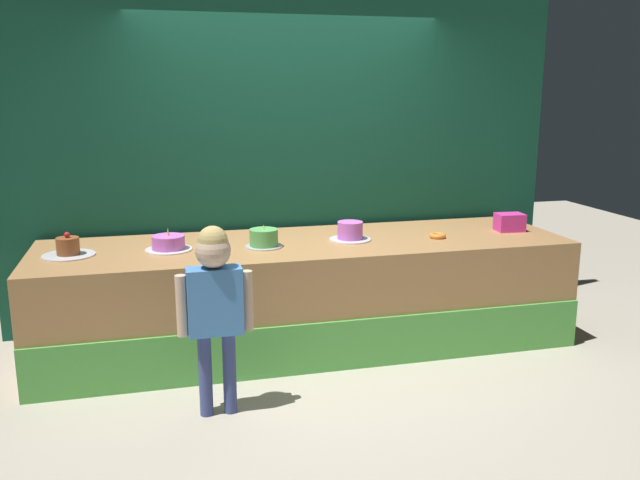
# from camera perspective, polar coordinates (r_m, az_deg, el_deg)

# --- Properties ---
(ground_plane) EXTENTS (12.00, 12.00, 0.00)m
(ground_plane) POSITION_cam_1_polar(r_m,az_deg,el_deg) (4.74, 0.41, -11.19)
(ground_plane) COLOR #BCB29E
(stage_platform) EXTENTS (3.95, 1.13, 0.81)m
(stage_platform) POSITION_cam_1_polar(r_m,az_deg,el_deg) (5.09, -1.17, -4.60)
(stage_platform) COLOR #B27F4C
(stage_platform) RESTS_ON ground_plane
(curtain_backdrop) EXTENTS (4.59, 0.08, 2.89)m
(curtain_backdrop) POSITION_cam_1_polar(r_m,az_deg,el_deg) (5.52, -2.80, 7.80)
(curtain_backdrop) COLOR #144C38
(curtain_backdrop) RESTS_ON ground_plane
(child_figure) EXTENTS (0.45, 0.21, 1.16)m
(child_figure) POSITION_cam_1_polar(r_m,az_deg,el_deg) (3.94, -9.01, -4.67)
(child_figure) COLOR #3F4C8C
(child_figure) RESTS_ON ground_plane
(pink_box) EXTENTS (0.23, 0.18, 0.14)m
(pink_box) POSITION_cam_1_polar(r_m,az_deg,el_deg) (5.57, 15.93, 1.48)
(pink_box) COLOR #E335A2
(pink_box) RESTS_ON stage_platform
(donut) EXTENTS (0.13, 0.13, 0.04)m
(donut) POSITION_cam_1_polar(r_m,az_deg,el_deg) (5.19, 10.03, 0.37)
(donut) COLOR orange
(donut) RESTS_ON stage_platform
(cake_far_left) EXTENTS (0.36, 0.36, 0.17)m
(cake_far_left) POSITION_cam_1_polar(r_m,az_deg,el_deg) (4.87, -20.77, -0.70)
(cake_far_left) COLOR silver
(cake_far_left) RESTS_ON stage_platform
(cake_center_left) EXTENTS (0.33, 0.33, 0.16)m
(cake_center_left) POSITION_cam_1_polar(r_m,az_deg,el_deg) (4.83, -12.85, -0.29)
(cake_center_left) COLOR white
(cake_center_left) RESTS_ON stage_platform
(cake_center_right) EXTENTS (0.27, 0.27, 0.17)m
(cake_center_right) POSITION_cam_1_polar(r_m,az_deg,el_deg) (4.82, -4.84, 0.13)
(cake_center_right) COLOR silver
(cake_center_right) RESTS_ON stage_platform
(cake_far_right) EXTENTS (0.32, 0.32, 0.14)m
(cake_far_right) POSITION_cam_1_polar(r_m,az_deg,el_deg) (5.03, 2.60, 0.70)
(cake_far_right) COLOR silver
(cake_far_right) RESTS_ON stage_platform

